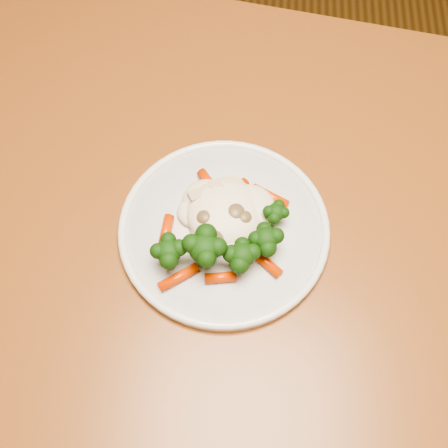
% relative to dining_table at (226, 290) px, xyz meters
% --- Properties ---
extents(dining_table, '(1.42, 1.07, 0.75)m').
position_rel_dining_table_xyz_m(dining_table, '(0.00, 0.00, 0.00)').
color(dining_table, brown).
rests_on(dining_table, ground).
extents(plate, '(0.25, 0.25, 0.01)m').
position_rel_dining_table_xyz_m(plate, '(-0.01, 0.04, 0.10)').
color(plate, white).
rests_on(plate, dining_table).
extents(meal, '(0.16, 0.17, 0.05)m').
position_rel_dining_table_xyz_m(meal, '(-0.01, 0.03, 0.12)').
color(meal, '#F9EDC7').
rests_on(meal, plate).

